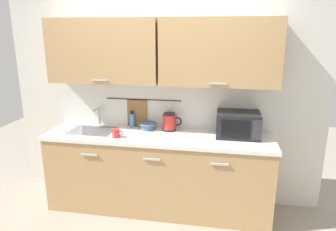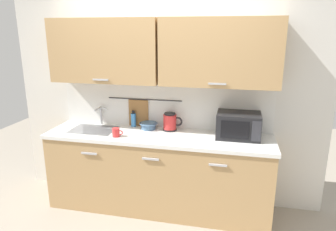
{
  "view_description": "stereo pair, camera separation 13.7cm",
  "coord_description": "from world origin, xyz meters",
  "px_view_note": "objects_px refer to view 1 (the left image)",
  "views": [
    {
      "loc": [
        0.67,
        -2.85,
        2.01
      ],
      "look_at": [
        0.11,
        0.33,
        1.12
      ],
      "focal_mm": 32.8,
      "sensor_mm": 36.0,
      "label": 1
    },
    {
      "loc": [
        0.81,
        -2.83,
        2.01
      ],
      "look_at": [
        0.11,
        0.33,
        1.12
      ],
      "focal_mm": 32.8,
      "sensor_mm": 36.0,
      "label": 2
    }
  ],
  "objects_px": {
    "electric_kettle": "(170,122)",
    "mug_near_sink": "(116,133)",
    "microwave": "(238,124)",
    "mixing_bowl": "(148,126)",
    "dish_soap_bottle": "(132,120)"
  },
  "relations": [
    {
      "from": "electric_kettle",
      "to": "mug_near_sink",
      "type": "distance_m",
      "value": 0.63
    },
    {
      "from": "electric_kettle",
      "to": "microwave",
      "type": "bearing_deg",
      "value": -5.68
    },
    {
      "from": "microwave",
      "to": "electric_kettle",
      "type": "relative_size",
      "value": 2.03
    },
    {
      "from": "microwave",
      "to": "mixing_bowl",
      "type": "height_order",
      "value": "microwave"
    },
    {
      "from": "microwave",
      "to": "electric_kettle",
      "type": "xyz_separation_m",
      "value": [
        -0.77,
        0.08,
        -0.03
      ]
    },
    {
      "from": "electric_kettle",
      "to": "mixing_bowl",
      "type": "xyz_separation_m",
      "value": [
        -0.26,
        -0.01,
        -0.06
      ]
    },
    {
      "from": "mug_near_sink",
      "to": "electric_kettle",
      "type": "bearing_deg",
      "value": 33.14
    },
    {
      "from": "mug_near_sink",
      "to": "mixing_bowl",
      "type": "height_order",
      "value": "mug_near_sink"
    },
    {
      "from": "dish_soap_bottle",
      "to": "mug_near_sink",
      "type": "height_order",
      "value": "dish_soap_bottle"
    },
    {
      "from": "dish_soap_bottle",
      "to": "mixing_bowl",
      "type": "relative_size",
      "value": 0.92
    },
    {
      "from": "electric_kettle",
      "to": "mug_near_sink",
      "type": "relative_size",
      "value": 1.89
    },
    {
      "from": "electric_kettle",
      "to": "mixing_bowl",
      "type": "height_order",
      "value": "electric_kettle"
    },
    {
      "from": "microwave",
      "to": "electric_kettle",
      "type": "height_order",
      "value": "microwave"
    },
    {
      "from": "mug_near_sink",
      "to": "mixing_bowl",
      "type": "distance_m",
      "value": 0.43
    },
    {
      "from": "electric_kettle",
      "to": "dish_soap_bottle",
      "type": "height_order",
      "value": "electric_kettle"
    }
  ]
}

